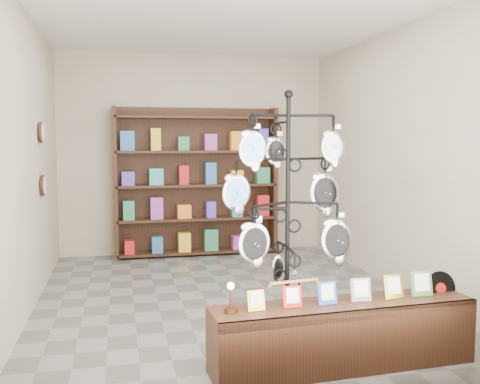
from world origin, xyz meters
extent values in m
plane|color=slate|center=(0.00, 0.00, 0.00)|extent=(5.00, 5.00, 0.00)
plane|color=#C3B49D|center=(0.00, 2.50, 1.50)|extent=(4.00, 0.00, 4.00)
plane|color=#C3B49D|center=(0.00, -2.50, 1.50)|extent=(4.00, 0.00, 4.00)
plane|color=#C3B49D|center=(-2.00, 0.00, 1.50)|extent=(0.00, 5.00, 5.00)
plane|color=#C3B49D|center=(2.00, 0.00, 1.50)|extent=(0.00, 5.00, 5.00)
plane|color=white|center=(0.00, 0.00, 3.00)|extent=(5.00, 5.00, 0.00)
cylinder|color=black|center=(0.18, -1.56, 0.01)|extent=(0.45, 0.45, 0.03)
cylinder|color=black|center=(0.18, -1.56, 1.02)|extent=(0.04, 0.04, 2.05)
sphere|color=black|center=(0.18, -1.56, 2.07)|extent=(0.07, 0.07, 0.07)
ellipsoid|color=silver|center=(0.17, -1.35, 0.64)|extent=(0.11, 0.04, 0.21)
cube|color=tan|center=(0.15, -1.85, 0.65)|extent=(0.39, 0.07, 0.04)
cube|color=black|center=(0.50, -1.96, 0.25)|extent=(2.05, 0.52, 0.50)
cube|color=gold|center=(-0.19, -2.00, 0.57)|extent=(0.13, 0.05, 0.15)
cube|color=#B8140E|center=(0.09, -1.98, 0.58)|extent=(0.14, 0.06, 0.16)
cube|color=#263FA5|center=(0.36, -1.97, 0.58)|extent=(0.15, 0.06, 0.17)
cube|color=#E54C33|center=(0.64, -1.96, 0.58)|extent=(0.16, 0.06, 0.17)
cube|color=gold|center=(0.91, -1.94, 0.59)|extent=(0.17, 0.06, 0.18)
cube|color=#337233|center=(1.16, -1.93, 0.59)|extent=(0.18, 0.07, 0.19)
cylinder|color=black|center=(1.37, -1.87, 0.53)|extent=(0.28, 0.08, 0.27)
cylinder|color=#B8140E|center=(1.37, -1.87, 0.53)|extent=(0.09, 0.03, 0.09)
cylinder|color=#452513|center=(-0.37, -2.01, 0.52)|extent=(0.09, 0.09, 0.04)
cylinder|color=#452513|center=(-0.37, -2.01, 0.60)|extent=(0.02, 0.02, 0.13)
sphere|color=#FFBF59|center=(-0.37, -2.01, 0.69)|extent=(0.05, 0.05, 0.05)
cube|color=black|center=(0.00, 2.44, 1.10)|extent=(2.40, 0.04, 2.20)
cube|color=black|center=(-1.18, 2.28, 1.10)|extent=(0.06, 0.36, 2.20)
cube|color=black|center=(1.18, 2.28, 1.10)|extent=(0.06, 0.36, 2.20)
cube|color=black|center=(0.00, 2.28, 0.05)|extent=(2.36, 0.36, 0.04)
cube|color=black|center=(0.00, 2.28, 0.55)|extent=(2.36, 0.36, 0.03)
cube|color=black|center=(0.00, 2.28, 1.05)|extent=(2.36, 0.36, 0.04)
cube|color=black|center=(0.00, 2.28, 1.55)|extent=(2.36, 0.36, 0.04)
cube|color=black|center=(0.00, 2.28, 2.05)|extent=(2.36, 0.36, 0.04)
cylinder|color=black|center=(-1.97, 0.80, 1.80)|extent=(0.03, 0.24, 0.24)
cylinder|color=black|center=(-1.97, 0.80, 1.20)|extent=(0.03, 0.24, 0.24)
camera|label=1|loc=(-1.12, -5.59, 1.70)|focal=40.00mm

